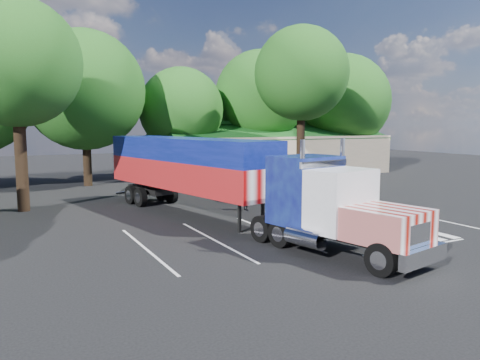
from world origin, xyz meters
name	(u,v)px	position (x,y,z in m)	size (l,w,h in m)	color
ground	(222,212)	(0.00, 0.00, 0.00)	(120.00, 120.00, 0.00)	black
event_hall	(267,153)	(13.74, 17.81, 2.21)	(24.20, 14.12, 5.55)	beige
tree_row_c	(84,90)	(-5.00, 16.20, 8.04)	(10.00, 10.00, 13.05)	black
tree_row_d	(181,110)	(4.00, 17.50, 6.58)	(8.00, 8.00, 10.60)	black
tree_row_e	(261,96)	(13.00, 18.00, 8.09)	(9.60, 9.60, 12.90)	black
tree_row_f	(343,101)	(23.00, 16.80, 7.79)	(10.40, 10.40, 13.00)	black
tree_near_left	(16,63)	(-10.50, 6.00, 8.81)	(7.60, 7.60, 12.65)	black
tree_near_right	(302,74)	(11.50, 8.50, 9.46)	(8.00, 8.00, 13.50)	black
semi_truck	(216,173)	(-1.34, -2.05, 2.63)	(7.21, 22.29, 4.65)	black
woman	(246,197)	(1.60, 0.00, 0.81)	(0.59, 0.39, 1.61)	black
bicycle	(225,195)	(1.80, 3.34, 0.46)	(0.61, 1.75, 0.92)	black
silver_sedan	(223,178)	(5.00, 10.50, 0.68)	(1.44, 4.14, 1.36)	#9FA3A6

